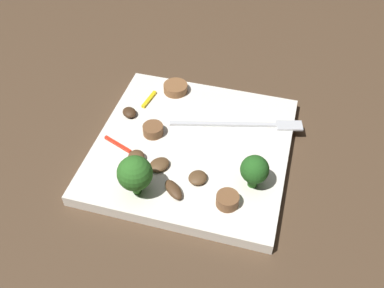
% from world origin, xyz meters
% --- Properties ---
extents(ground_plane, '(1.40, 1.40, 0.00)m').
position_xyz_m(ground_plane, '(0.00, 0.00, 0.00)').
color(ground_plane, '#4C3826').
extents(plate, '(0.25, 0.25, 0.02)m').
position_xyz_m(plate, '(0.00, 0.00, 0.01)').
color(plate, white).
rests_on(plate, ground_plane).
extents(fork, '(0.18, 0.06, 0.00)m').
position_xyz_m(fork, '(0.06, 0.05, 0.02)').
color(fork, silver).
rests_on(fork, plate).
extents(broccoli_floret_0, '(0.03, 0.03, 0.04)m').
position_xyz_m(broccoli_floret_0, '(0.09, -0.05, 0.04)').
color(broccoli_floret_0, '#296420').
rests_on(broccoli_floret_0, plate).
extents(broccoli_floret_1, '(0.04, 0.04, 0.05)m').
position_xyz_m(broccoli_floret_1, '(-0.04, -0.09, 0.05)').
color(broccoli_floret_1, '#347525').
rests_on(broccoli_floret_1, plate).
extents(sausage_slice_0, '(0.04, 0.04, 0.01)m').
position_xyz_m(sausage_slice_0, '(-0.05, 0.01, 0.02)').
color(sausage_slice_0, brown).
rests_on(sausage_slice_0, plate).
extents(sausage_slice_1, '(0.04, 0.04, 0.01)m').
position_xyz_m(sausage_slice_1, '(0.06, -0.08, 0.02)').
color(sausage_slice_1, brown).
rests_on(sausage_slice_1, plate).
extents(sausage_slice_2, '(0.05, 0.05, 0.01)m').
position_xyz_m(sausage_slice_2, '(-0.05, 0.10, 0.02)').
color(sausage_slice_2, brown).
rests_on(sausage_slice_2, plate).
extents(mushroom_0, '(0.03, 0.03, 0.01)m').
position_xyz_m(mushroom_0, '(-0.06, -0.05, 0.02)').
color(mushroom_0, brown).
rests_on(mushroom_0, plate).
extents(mushroom_1, '(0.03, 0.03, 0.01)m').
position_xyz_m(mushroom_1, '(-0.03, -0.05, 0.02)').
color(mushroom_1, brown).
rests_on(mushroom_1, plate).
extents(mushroom_2, '(0.03, 0.03, 0.01)m').
position_xyz_m(mushroom_2, '(-0.10, 0.03, 0.02)').
color(mushroom_2, '#422B19').
rests_on(mushroom_2, plate).
extents(mushroom_3, '(0.03, 0.03, 0.01)m').
position_xyz_m(mushroom_3, '(0.02, -0.06, 0.02)').
color(mushroom_3, brown).
rests_on(mushroom_3, plate).
extents(mushroom_4, '(0.03, 0.03, 0.01)m').
position_xyz_m(mushroom_4, '(0.00, -0.08, 0.02)').
color(mushroom_4, '#4C331E').
rests_on(mushroom_4, plate).
extents(pepper_strip_0, '(0.01, 0.04, 0.00)m').
position_xyz_m(pepper_strip_0, '(-0.08, 0.07, 0.02)').
color(pepper_strip_0, yellow).
rests_on(pepper_strip_0, plate).
extents(pepper_strip_1, '(0.04, 0.02, 0.00)m').
position_xyz_m(pepper_strip_1, '(-0.09, -0.03, 0.02)').
color(pepper_strip_1, red).
rests_on(pepper_strip_1, plate).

